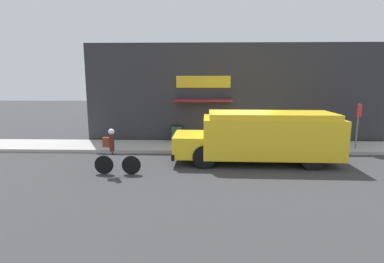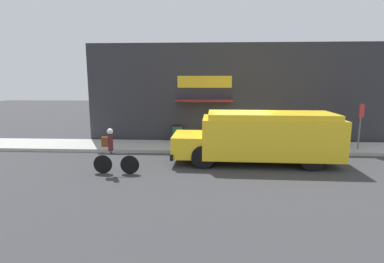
{
  "view_description": "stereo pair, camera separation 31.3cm",
  "coord_description": "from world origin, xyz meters",
  "px_view_note": "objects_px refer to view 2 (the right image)",
  "views": [
    {
      "loc": [
        -1.85,
        -13.64,
        3.45
      ],
      "look_at": [
        -2.25,
        -0.2,
        1.1
      ],
      "focal_mm": 28.0,
      "sensor_mm": 36.0,
      "label": 1
    },
    {
      "loc": [
        -1.53,
        -13.63,
        3.45
      ],
      "look_at": [
        -2.25,
        -0.2,
        1.1
      ],
      "focal_mm": 28.0,
      "sensor_mm": 36.0,
      "label": 2
    }
  ],
  "objects_px": {
    "stop_sign_post": "(361,119)",
    "school_bus": "(261,136)",
    "trash_bin": "(178,134)",
    "cyclist": "(113,152)"
  },
  "relations": [
    {
      "from": "stop_sign_post",
      "to": "trash_bin",
      "type": "xyz_separation_m",
      "value": [
        -8.77,
        1.3,
        -1.02
      ]
    },
    {
      "from": "cyclist",
      "to": "stop_sign_post",
      "type": "distance_m",
      "value": 11.33
    },
    {
      "from": "school_bus",
      "to": "trash_bin",
      "type": "xyz_separation_m",
      "value": [
        -3.82,
        3.36,
        -0.53
      ]
    },
    {
      "from": "school_bus",
      "to": "stop_sign_post",
      "type": "xyz_separation_m",
      "value": [
        4.95,
        2.06,
        0.48
      ]
    },
    {
      "from": "stop_sign_post",
      "to": "trash_bin",
      "type": "distance_m",
      "value": 8.92
    },
    {
      "from": "cyclist",
      "to": "stop_sign_post",
      "type": "height_order",
      "value": "stop_sign_post"
    },
    {
      "from": "school_bus",
      "to": "cyclist",
      "type": "bearing_deg",
      "value": -161.59
    },
    {
      "from": "school_bus",
      "to": "trash_bin",
      "type": "bearing_deg",
      "value": 139.94
    },
    {
      "from": "school_bus",
      "to": "stop_sign_post",
      "type": "distance_m",
      "value": 5.38
    },
    {
      "from": "stop_sign_post",
      "to": "school_bus",
      "type": "bearing_deg",
      "value": -157.43
    }
  ]
}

